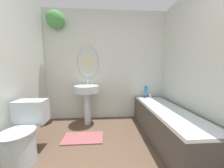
# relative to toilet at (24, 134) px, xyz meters

# --- Properties ---
(wall_back) EXTENTS (2.77, 0.35, 2.40)m
(wall_back) POSITION_rel_toilet_xyz_m (0.95, 1.18, 0.96)
(wall_back) COLOR silver
(wall_back) RESTS_ON ground_plane
(wall_right) EXTENTS (0.06, 2.50, 2.40)m
(wall_right) POSITION_rel_toilet_xyz_m (2.42, -0.03, 0.87)
(wall_right) COLOR silver
(wall_right) RESTS_ON ground_plane
(toilet) EXTENTS (0.40, 0.58, 0.72)m
(toilet) POSITION_rel_toilet_xyz_m (0.00, 0.00, 0.00)
(toilet) COLOR silver
(toilet) RESTS_ON ground_plane
(pedestal_sink) EXTENTS (0.49, 0.49, 0.91)m
(pedestal_sink) POSITION_rel_toilet_xyz_m (0.66, 0.88, 0.30)
(pedestal_sink) COLOR silver
(pedestal_sink) RESTS_ON ground_plane
(bathtub) EXTENTS (0.64, 1.66, 0.58)m
(bathtub) POSITION_rel_toilet_xyz_m (2.05, 0.29, -0.07)
(bathtub) COLOR #4C4742
(bathtub) RESTS_ON ground_plane
(shampoo_bottle) EXTENTS (0.07, 0.07, 0.19)m
(shampoo_bottle) POSITION_rel_toilet_xyz_m (1.96, 1.04, 0.33)
(shampoo_bottle) COLOR #2D84C6
(shampoo_bottle) RESTS_ON bathtub
(bath_mat) EXTENTS (0.65, 0.34, 0.02)m
(bath_mat) POSITION_rel_toilet_xyz_m (0.66, 0.36, -0.32)
(bath_mat) COLOR #934C51
(bath_mat) RESTS_ON ground_plane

